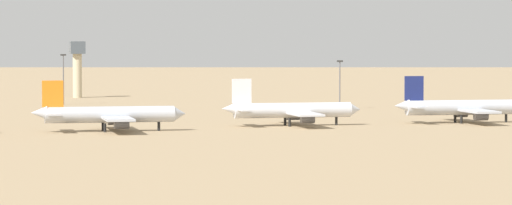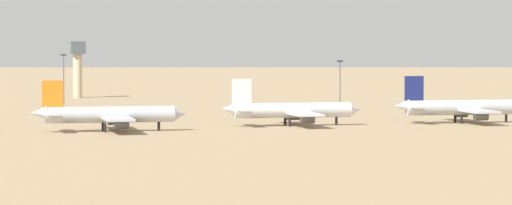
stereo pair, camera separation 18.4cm
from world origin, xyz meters
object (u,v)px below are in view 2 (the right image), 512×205
(parked_jet_white_2, at_px, (291,110))
(parked_jet_navy_3, at_px, (462,108))
(light_pole_mid, at_px, (64,76))
(control_tower, at_px, (78,64))
(light_pole_west, at_px, (340,81))
(parked_jet_orange_1, at_px, (108,115))

(parked_jet_white_2, height_order, parked_jet_navy_3, parked_jet_navy_3)
(parked_jet_navy_3, relative_size, light_pole_mid, 2.22)
(control_tower, height_order, light_pole_west, control_tower)
(parked_jet_navy_3, bearing_deg, control_tower, 116.06)
(parked_jet_orange_1, xyz_separation_m, parked_jet_navy_3, (89.46, 7.76, 0.05))
(parked_jet_orange_1, relative_size, light_pole_west, 2.42)
(parked_jet_orange_1, height_order, parked_jet_white_2, parked_jet_orange_1)
(parked_jet_navy_3, bearing_deg, light_pole_mid, 127.61)
(light_pole_west, xyz_separation_m, light_pole_mid, (-75.29, 50.00, 0.78))
(parked_jet_navy_3, height_order, light_pole_mid, light_pole_mid)
(parked_jet_orange_1, relative_size, light_pole_mid, 2.19)
(parked_jet_navy_3, distance_m, control_tower, 184.88)
(parked_jet_orange_1, xyz_separation_m, control_tower, (17.47, 177.85, 8.24))
(parked_jet_orange_1, bearing_deg, control_tower, 87.45)
(control_tower, bearing_deg, parked_jet_white_2, -80.65)
(parked_jet_white_2, bearing_deg, parked_jet_navy_3, 1.33)
(parked_jet_orange_1, distance_m, parked_jet_white_2, 46.15)
(parked_jet_orange_1, xyz_separation_m, parked_jet_white_2, (45.42, 8.16, -0.06))
(parked_jet_navy_3, relative_size, control_tower, 1.78)
(parked_jet_white_2, distance_m, light_pole_mid, 126.93)
(parked_jet_orange_1, distance_m, light_pole_west, 113.53)
(parked_jet_white_2, relative_size, light_pole_mid, 2.15)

